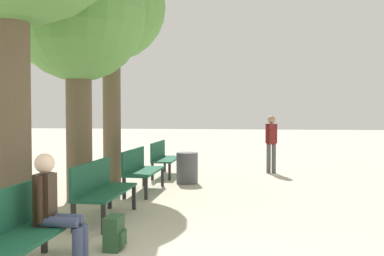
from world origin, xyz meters
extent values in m
cube|color=#195138|center=(-1.52, 0.40, 0.44)|extent=(0.53, 1.63, 0.04)
cube|color=#195138|center=(-1.77, 0.40, 0.69)|extent=(0.04, 1.63, 0.46)
cube|color=black|center=(-1.30, 1.17, 0.21)|extent=(0.06, 0.06, 0.42)
cube|color=black|center=(-1.74, 1.17, 0.21)|extent=(0.06, 0.06, 0.42)
cube|color=#195138|center=(-1.52, 2.80, 0.44)|extent=(0.53, 1.63, 0.04)
cube|color=#195138|center=(-1.77, 2.80, 0.69)|extent=(0.04, 1.63, 0.46)
cube|color=black|center=(-1.30, 2.03, 0.21)|extent=(0.06, 0.06, 0.42)
cube|color=black|center=(-1.30, 3.57, 0.21)|extent=(0.06, 0.06, 0.42)
cube|color=black|center=(-1.74, 2.03, 0.21)|extent=(0.06, 0.06, 0.42)
cube|color=black|center=(-1.74, 3.57, 0.21)|extent=(0.06, 0.06, 0.42)
cube|color=#195138|center=(-1.52, 5.20, 0.44)|extent=(0.53, 1.63, 0.04)
cube|color=#195138|center=(-1.77, 5.20, 0.69)|extent=(0.04, 1.63, 0.46)
cube|color=black|center=(-1.30, 4.43, 0.21)|extent=(0.06, 0.06, 0.42)
cube|color=black|center=(-1.30, 5.97, 0.21)|extent=(0.06, 0.06, 0.42)
cube|color=black|center=(-1.74, 4.43, 0.21)|extent=(0.06, 0.06, 0.42)
cube|color=black|center=(-1.74, 5.97, 0.21)|extent=(0.06, 0.06, 0.42)
cube|color=#195138|center=(-1.52, 7.60, 0.44)|extent=(0.53, 1.63, 0.04)
cube|color=#195138|center=(-1.77, 7.60, 0.69)|extent=(0.04, 1.63, 0.46)
cube|color=black|center=(-1.30, 6.83, 0.21)|extent=(0.06, 0.06, 0.42)
cube|color=black|center=(-1.30, 8.37, 0.21)|extent=(0.06, 0.06, 0.42)
cube|color=black|center=(-1.74, 6.83, 0.21)|extent=(0.06, 0.06, 0.42)
cube|color=black|center=(-1.74, 8.37, 0.21)|extent=(0.06, 0.06, 0.42)
cylinder|color=brown|center=(-2.54, 1.80, 1.86)|extent=(0.55, 0.55, 3.72)
cylinder|color=brown|center=(-2.54, 4.15, 1.44)|extent=(0.49, 0.49, 2.88)
sphere|color=#568E42|center=(-2.54, 4.15, 3.58)|extent=(2.58, 2.58, 2.58)
cylinder|color=brown|center=(-2.54, 6.09, 1.75)|extent=(0.42, 0.42, 3.50)
sphere|color=#568E42|center=(-2.54, 6.09, 4.20)|extent=(2.55, 2.55, 2.55)
cylinder|color=#384260|center=(-1.29, 0.65, 0.52)|extent=(0.40, 0.12, 0.12)
cylinder|color=#384260|center=(-1.09, 0.65, 0.23)|extent=(0.12, 0.12, 0.46)
cylinder|color=#384260|center=(-1.29, 0.79, 0.52)|extent=(0.40, 0.12, 0.12)
cylinder|color=#384260|center=(-1.09, 0.79, 0.23)|extent=(0.12, 0.12, 0.46)
cube|color=black|center=(-1.49, 0.72, 0.75)|extent=(0.18, 0.22, 0.57)
cylinder|color=black|center=(-1.49, 0.60, 0.78)|extent=(0.08, 0.08, 0.51)
cylinder|color=black|center=(-1.49, 0.84, 0.78)|extent=(0.08, 0.08, 0.51)
sphere|color=beige|center=(-1.49, 0.72, 1.14)|extent=(0.22, 0.22, 0.22)
cube|color=#284C2D|center=(-0.94, 1.40, 0.21)|extent=(0.19, 0.31, 0.42)
cube|color=#284C2D|center=(-0.83, 1.40, 0.15)|extent=(0.04, 0.22, 0.18)
cylinder|color=#4C4C4C|center=(1.21, 8.47, 0.41)|extent=(0.12, 0.12, 0.81)
cylinder|color=#4C4C4C|center=(1.35, 8.47, 0.41)|extent=(0.12, 0.12, 0.81)
cube|color=maroon|center=(1.28, 8.47, 1.10)|extent=(0.27, 0.28, 0.58)
cylinder|color=maroon|center=(1.16, 8.47, 1.12)|extent=(0.08, 0.08, 0.55)
cylinder|color=maroon|center=(1.40, 8.47, 1.12)|extent=(0.08, 0.08, 0.55)
sphere|color=#A37A5B|center=(1.28, 8.47, 1.50)|extent=(0.22, 0.22, 0.22)
cylinder|color=#4C4C51|center=(-0.80, 6.46, 0.37)|extent=(0.52, 0.52, 0.74)
camera|label=1|loc=(0.74, -3.64, 1.69)|focal=40.00mm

